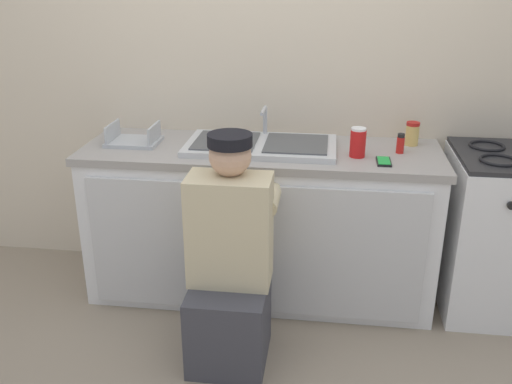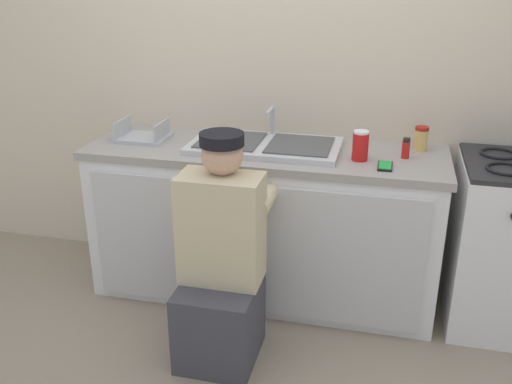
# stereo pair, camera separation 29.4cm
# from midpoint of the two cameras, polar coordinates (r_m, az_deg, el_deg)

# --- Properties ---
(ground_plane) EXTENTS (12.00, 12.00, 0.00)m
(ground_plane) POSITION_cam_midpoint_polar(r_m,az_deg,el_deg) (3.18, -2.95, -12.41)
(ground_plane) COLOR gray
(back_wall) EXTENTS (6.00, 0.10, 2.50)m
(back_wall) POSITION_cam_midpoint_polar(r_m,az_deg,el_deg) (3.31, -1.32, 12.49)
(back_wall) COLOR beige
(back_wall) RESTS_ON ground_plane
(counter_cabinet) EXTENTS (1.89, 0.62, 0.83)m
(counter_cabinet) POSITION_cam_midpoint_polar(r_m,az_deg,el_deg) (3.22, -2.17, -3.44)
(counter_cabinet) COLOR white
(counter_cabinet) RESTS_ON ground_plane
(countertop) EXTENTS (1.93, 0.62, 0.04)m
(countertop) POSITION_cam_midpoint_polar(r_m,az_deg,el_deg) (3.07, -2.25, 3.97)
(countertop) COLOR #9E9993
(countertop) RESTS_ON counter_cabinet
(sink_double_basin) EXTENTS (0.80, 0.44, 0.19)m
(sink_double_basin) POSITION_cam_midpoint_polar(r_m,az_deg,el_deg) (3.06, -2.26, 4.70)
(sink_double_basin) COLOR silver
(sink_double_basin) RESTS_ON countertop
(stove_range) EXTENTS (0.65, 0.62, 0.90)m
(stove_range) POSITION_cam_midpoint_polar(r_m,az_deg,el_deg) (3.29, 21.60, -3.91)
(stove_range) COLOR white
(stove_range) RESTS_ON ground_plane
(plumber_person) EXTENTS (0.42, 0.61, 1.10)m
(plumber_person) POSITION_cam_midpoint_polar(r_m,az_deg,el_deg) (2.69, -5.79, -7.92)
(plumber_person) COLOR #3F3F47
(plumber_person) RESTS_ON ground_plane
(condiment_jar) EXTENTS (0.07, 0.07, 0.13)m
(condiment_jar) POSITION_cam_midpoint_polar(r_m,az_deg,el_deg) (3.18, 12.83, 5.68)
(condiment_jar) COLOR #DBB760
(condiment_jar) RESTS_ON countertop
(dish_rack_tray) EXTENTS (0.28, 0.22, 0.11)m
(dish_rack_tray) POSITION_cam_midpoint_polar(r_m,az_deg,el_deg) (3.25, -14.69, 5.09)
(dish_rack_tray) COLOR #B2B7BC
(dish_rack_tray) RESTS_ON countertop
(soda_cup_red) EXTENTS (0.08, 0.08, 0.15)m
(soda_cup_red) POSITION_cam_midpoint_polar(r_m,az_deg,el_deg) (2.93, 7.34, 4.89)
(soda_cup_red) COLOR red
(soda_cup_red) RESTS_ON countertop
(spice_bottle_red) EXTENTS (0.04, 0.04, 0.10)m
(spice_bottle_red) POSITION_cam_midpoint_polar(r_m,az_deg,el_deg) (3.03, 11.58, 4.72)
(spice_bottle_red) COLOR red
(spice_bottle_red) RESTS_ON countertop
(cell_phone) EXTENTS (0.07, 0.14, 0.01)m
(cell_phone) POSITION_cam_midpoint_polar(r_m,az_deg,el_deg) (2.88, 9.83, 2.98)
(cell_phone) COLOR black
(cell_phone) RESTS_ON countertop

